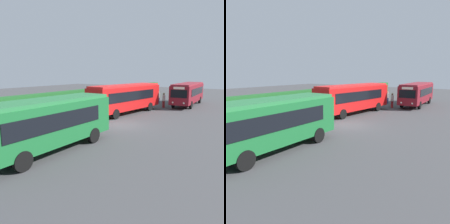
% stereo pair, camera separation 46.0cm
% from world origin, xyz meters
% --- Properties ---
extents(ground_plane, '(98.60, 98.60, 0.00)m').
position_xyz_m(ground_plane, '(0.00, 0.00, 0.00)').
color(ground_plane, '#424244').
extents(bus_green, '(8.69, 2.56, 3.09)m').
position_xyz_m(bus_green, '(-8.01, -0.08, 1.78)').
color(bus_green, '#19602D').
rests_on(bus_green, ground_plane).
extents(bus_red, '(10.56, 3.63, 3.22)m').
position_xyz_m(bus_red, '(5.04, 2.35, 1.85)').
color(bus_red, red).
rests_on(bus_red, ground_plane).
extents(bus_maroon, '(9.86, 2.87, 3.06)m').
position_xyz_m(bus_maroon, '(15.18, -1.60, 1.77)').
color(bus_maroon, maroon).
rests_on(bus_maroon, ground_plane).
extents(person_center, '(0.44, 0.47, 1.87)m').
position_xyz_m(person_center, '(6.14, 4.75, 1.00)').
color(person_center, silver).
rests_on(person_center, ground_plane).
extents(person_right, '(0.53, 0.49, 1.90)m').
position_xyz_m(person_right, '(11.29, 0.37, 1.01)').
color(person_right, maroon).
rests_on(person_right, ground_plane).
extents(person_far, '(0.47, 0.47, 1.76)m').
position_xyz_m(person_far, '(14.95, 2.57, 0.93)').
color(person_far, '#334C8C').
rests_on(person_far, ground_plane).
extents(hedge_row, '(61.30, 1.34, 2.27)m').
position_xyz_m(hedge_row, '(0.00, 9.80, 1.13)').
color(hedge_row, '#1E5B25').
rests_on(hedge_row, ground_plane).
extents(traffic_cone, '(0.36, 0.36, 0.60)m').
position_xyz_m(traffic_cone, '(22.26, 0.09, 0.30)').
color(traffic_cone, orange).
rests_on(traffic_cone, ground_plane).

